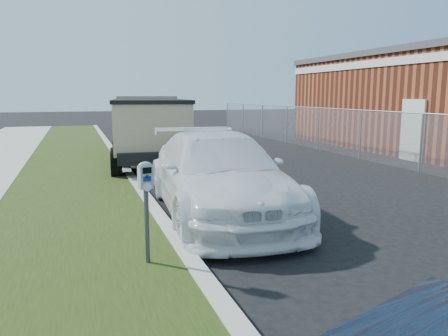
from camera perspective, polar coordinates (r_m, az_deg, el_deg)
name	(u,v)px	position (r m, az deg, el deg)	size (l,w,h in m)	color
ground	(315,227)	(8.09, 11.86, -7.59)	(120.00, 120.00, 0.00)	black
chainlink_fence	(361,125)	(16.94, 17.48, 5.40)	(0.06, 30.06, 30.00)	slate
parking_meter	(146,190)	(5.80, -10.17, -2.88)	(0.21, 0.16, 1.37)	#3F4247
white_wagon	(218,174)	(8.61, -0.85, -0.83)	(2.25, 5.54, 1.61)	white
dump_truck	(149,127)	(14.91, -9.76, 5.34)	(2.93, 6.11, 2.31)	black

